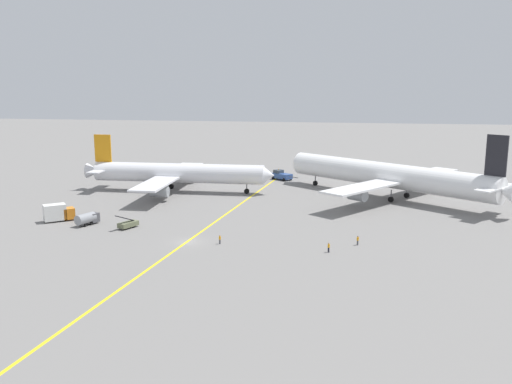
{
  "coord_description": "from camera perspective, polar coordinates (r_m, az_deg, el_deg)",
  "views": [
    {
      "loc": [
        27.44,
        -88.82,
        27.32
      ],
      "look_at": [
        7.44,
        26.22,
        4.0
      ],
      "focal_mm": 38.42,
      "sensor_mm": 36.0,
      "label": 1
    }
  ],
  "objects": [
    {
      "name": "gse_catering_truck_tall",
      "position": [
        116.86,
        -19.88,
        -2.03
      ],
      "size": [
        6.04,
        5.56,
        3.5
      ],
      "color": "orange",
      "rests_on": "ground"
    },
    {
      "name": "pushback_tug",
      "position": [
        157.38,
        2.66,
        1.76
      ],
      "size": [
        8.33,
        6.63,
        3.02
      ],
      "color": "#2D4C8C",
      "rests_on": "ground"
    },
    {
      "name": "taxiway_stripe",
      "position": [
        105.95,
        -5.09,
        -3.69
      ],
      "size": [
        12.49,
        119.45,
        0.01
      ],
      "primitive_type": "cube",
      "rotation": [
        0.0,
        0.0,
        -0.1
      ],
      "color": "yellow",
      "rests_on": "ground"
    },
    {
      "name": "airliner_being_pushed",
      "position": [
        135.06,
        13.56,
        1.68
      ],
      "size": [
        52.12,
        43.6,
        16.97
      ],
      "color": "white",
      "rests_on": "ground"
    },
    {
      "name": "airliner_at_gate_left",
      "position": [
        140.57,
        -8.25,
        1.93
      ],
      "size": [
        49.19,
        42.93,
        14.34
      ],
      "color": "silver",
      "rests_on": "ground"
    },
    {
      "name": "ground_crew_wing_walker_right",
      "position": [
        94.94,
        -3.79,
        -4.94
      ],
      "size": [
        0.36,
        0.36,
        1.57
      ],
      "color": "#4C4C51",
      "rests_on": "ground"
    },
    {
      "name": "ground_crew_ramp_agent_by_cones",
      "position": [
        90.93,
        7.57,
        -5.73
      ],
      "size": [
        0.36,
        0.36,
        1.63
      ],
      "color": "black",
      "rests_on": "ground"
    },
    {
      "name": "ground_crew_marshaller_foreground",
      "position": [
        95.67,
        10.54,
        -4.97
      ],
      "size": [
        0.39,
        0.44,
        1.61
      ],
      "color": "#4C4C51",
      "rests_on": "ground"
    },
    {
      "name": "gse_belt_loader_portside",
      "position": [
        107.71,
        -13.19,
        -3.25
      ],
      "size": [
        3.27,
        5.0,
        3.02
      ],
      "color": "#666B4C",
      "rests_on": "ground"
    },
    {
      "name": "gse_fuel_bowser_stubby",
      "position": [
        112.01,
        -17.13,
        -2.63
      ],
      "size": [
        3.52,
        5.25,
        2.4
      ],
      "color": "gray",
      "rests_on": "ground"
    },
    {
      "name": "ground_plane",
      "position": [
        96.9,
        -7.03,
        -5.17
      ],
      "size": [
        600.0,
        600.0,
        0.0
      ],
      "primitive_type": "plane",
      "color": "slate"
    }
  ]
}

